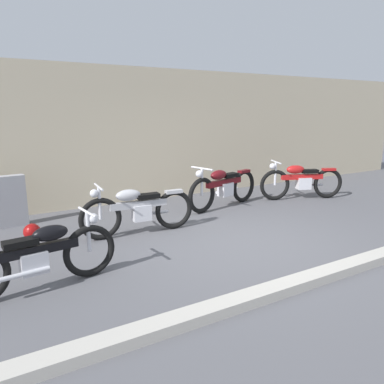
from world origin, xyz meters
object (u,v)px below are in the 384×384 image
Objects in this scene: stone_marker at (10,201)px; motorcycle_red at (301,181)px; motorcycle_maroon at (223,187)px; motorcycle_black at (39,256)px; helmet at (32,232)px; motorcycle_silver at (138,210)px.

stone_marker is 0.48× the size of motorcycle_red.
motorcycle_maroon is at bearing 12.60° from motorcycle_red.
motorcycle_black is 0.98× the size of motorcycle_red.
stone_marker is 3.43× the size of helmet.
stone_marker is at bearing 10.52° from motorcycle_red.
motorcycle_black is (-4.03, -2.03, -0.04)m from motorcycle_maroon.
helmet is 5.94m from motorcycle_red.
motorcycle_black is at bearing 12.94° from motorcycle_maroon.
stone_marker is 2.88m from motorcycle_black.
motorcycle_silver is at bearing 26.88° from motorcycle_red.
helmet is (0.22, -0.98, -0.33)m from stone_marker.
motorcycle_red is (2.03, -0.31, -0.01)m from motorcycle_maroon.
motorcycle_red is at bearing -1.69° from helmet.
motorcycle_black reaches higher than helmet.
motorcycle_maroon is (2.28, 0.74, 0.02)m from motorcycle_silver.
stone_marker is 2.42m from motorcycle_silver.
motorcycle_maroon is (4.11, -0.85, -0.01)m from stone_marker.
motorcycle_maroon is at bearing -11.68° from stone_marker.
stone_marker is 1.06m from helmet.
helmet is 0.14× the size of motorcycle_silver.
motorcycle_maroon reaches higher than motorcycle_red.
motorcycle_maroon reaches higher than motorcycle_black.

